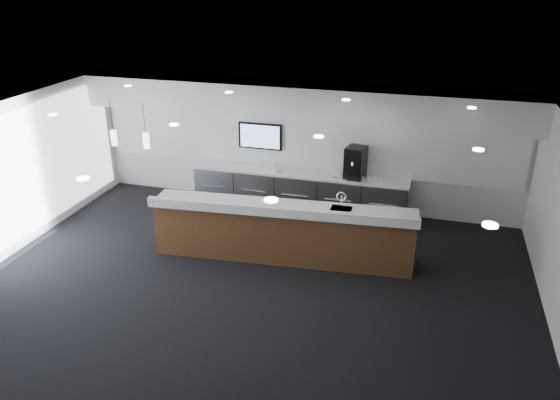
# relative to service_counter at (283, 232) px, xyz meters

# --- Properties ---
(ground) EXTENTS (10.00, 10.00, 0.00)m
(ground) POSITION_rel_service_counter_xyz_m (-0.27, -1.33, -0.58)
(ground) COLOR black
(ground) RESTS_ON ground
(ceiling) EXTENTS (10.00, 8.00, 0.02)m
(ceiling) POSITION_rel_service_counter_xyz_m (-0.27, -1.33, 2.42)
(ceiling) COLOR black
(ceiling) RESTS_ON back_wall
(back_wall) EXTENTS (10.00, 0.02, 3.00)m
(back_wall) POSITION_rel_service_counter_xyz_m (-0.27, 2.67, 0.92)
(back_wall) COLOR silver
(back_wall) RESTS_ON ground
(soffit_bulkhead) EXTENTS (10.00, 0.90, 0.70)m
(soffit_bulkhead) POSITION_rel_service_counter_xyz_m (-0.27, 2.22, 2.07)
(soffit_bulkhead) COLOR white
(soffit_bulkhead) RESTS_ON back_wall
(alcove_panel) EXTENTS (9.80, 0.06, 1.40)m
(alcove_panel) POSITION_rel_service_counter_xyz_m (-0.27, 2.64, 1.02)
(alcove_panel) COLOR white
(alcove_panel) RESTS_ON back_wall
(window_blinds_wall) EXTENTS (0.04, 7.36, 2.55)m
(window_blinds_wall) POSITION_rel_service_counter_xyz_m (-5.23, -1.33, 0.92)
(window_blinds_wall) COLOR silver
(window_blinds_wall) RESTS_ON left_wall
(back_credenza) EXTENTS (5.06, 0.66, 0.95)m
(back_credenza) POSITION_rel_service_counter_xyz_m (-0.27, 2.31, -0.10)
(back_credenza) COLOR gray
(back_credenza) RESTS_ON ground
(wall_tv) EXTENTS (1.05, 0.08, 0.62)m
(wall_tv) POSITION_rel_service_counter_xyz_m (-1.27, 2.58, 1.07)
(wall_tv) COLOR black
(wall_tv) RESTS_ON back_wall
(pendant_left) EXTENTS (0.12, 0.12, 0.30)m
(pendant_left) POSITION_rel_service_counter_xyz_m (-2.67, -0.53, 1.67)
(pendant_left) COLOR beige
(pendant_left) RESTS_ON ceiling
(pendant_right) EXTENTS (0.12, 0.12, 0.30)m
(pendant_right) POSITION_rel_service_counter_xyz_m (-3.37, -0.53, 1.67)
(pendant_right) COLOR beige
(pendant_right) RESTS_ON ceiling
(ceiling_can_lights) EXTENTS (7.00, 5.00, 0.02)m
(ceiling_can_lights) POSITION_rel_service_counter_xyz_m (-0.27, -1.33, 2.39)
(ceiling_can_lights) COLOR white
(ceiling_can_lights) RESTS_ON ceiling
(service_counter) EXTENTS (5.16, 1.26, 1.49)m
(service_counter) POSITION_rel_service_counter_xyz_m (0.00, 0.00, 0.00)
(service_counter) COLOR #4D3319
(service_counter) RESTS_ON ground
(coffee_machine) EXTENTS (0.49, 0.57, 0.71)m
(coffee_machine) POSITION_rel_service_counter_xyz_m (1.03, 2.33, 0.73)
(coffee_machine) COLOR black
(coffee_machine) RESTS_ON back_credenza
(info_sign_left) EXTENTS (0.17, 0.04, 0.23)m
(info_sign_left) POSITION_rel_service_counter_xyz_m (-0.71, 2.23, 0.49)
(info_sign_left) COLOR silver
(info_sign_left) RESTS_ON back_credenza
(info_sign_right) EXTENTS (0.17, 0.05, 0.23)m
(info_sign_right) POSITION_rel_service_counter_xyz_m (0.65, 2.22, 0.49)
(info_sign_right) COLOR silver
(info_sign_right) RESTS_ON back_credenza
(cup_0) EXTENTS (0.09, 0.09, 0.08)m
(cup_0) POSITION_rel_service_counter_xyz_m (1.63, 2.25, 0.42)
(cup_0) COLOR white
(cup_0) RESTS_ON back_credenza
(cup_1) EXTENTS (0.12, 0.12, 0.08)m
(cup_1) POSITION_rel_service_counter_xyz_m (1.49, 2.25, 0.42)
(cup_1) COLOR white
(cup_1) RESTS_ON back_credenza
(cup_2) EXTENTS (0.11, 0.11, 0.08)m
(cup_2) POSITION_rel_service_counter_xyz_m (1.35, 2.25, 0.42)
(cup_2) COLOR white
(cup_2) RESTS_ON back_credenza
(cup_3) EXTENTS (0.12, 0.12, 0.08)m
(cup_3) POSITION_rel_service_counter_xyz_m (1.21, 2.25, 0.42)
(cup_3) COLOR white
(cup_3) RESTS_ON back_credenza
(cup_4) EXTENTS (0.12, 0.12, 0.08)m
(cup_4) POSITION_rel_service_counter_xyz_m (1.07, 2.25, 0.42)
(cup_4) COLOR white
(cup_4) RESTS_ON back_credenza
(cup_5) EXTENTS (0.10, 0.10, 0.08)m
(cup_5) POSITION_rel_service_counter_xyz_m (0.93, 2.25, 0.42)
(cup_5) COLOR white
(cup_5) RESTS_ON back_credenza
(cup_6) EXTENTS (0.13, 0.13, 0.08)m
(cup_6) POSITION_rel_service_counter_xyz_m (0.79, 2.25, 0.42)
(cup_6) COLOR white
(cup_6) RESTS_ON back_credenza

